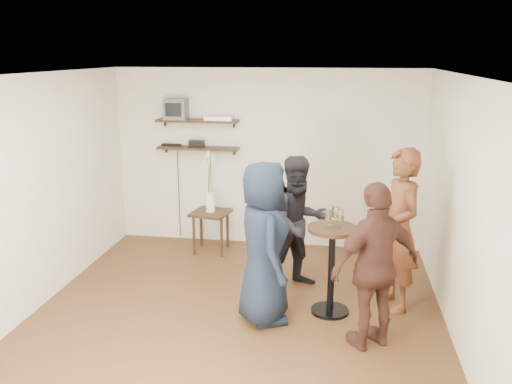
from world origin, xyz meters
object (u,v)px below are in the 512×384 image
person_plaid (399,230)px  person_navy (264,243)px  dvd_deck (219,118)px  radio (197,144)px  person_dark (299,223)px  side_table (211,218)px  person_brown (375,266)px  crt_monitor (176,109)px  drinks_table (332,258)px

person_plaid → person_navy: 1.52m
dvd_deck → radio: bearing=180.0°
person_plaid → person_dark: person_plaid is taller
side_table → person_brown: bearing=-46.4°
side_table → radio: bearing=127.8°
radio → side_table: bearing=-52.2°
dvd_deck → side_table: dvd_deck is taller
person_brown → radio: bearing=-80.9°
person_dark → person_navy: person_navy is taller
crt_monitor → radio: 0.58m
dvd_deck → person_dark: 2.16m
person_navy → person_plaid: bearing=-90.8°
person_plaid → person_dark: 1.20m
drinks_table → person_dark: 0.78m
person_plaid → person_navy: bearing=-89.2°
crt_monitor → dvd_deck: (0.64, 0.00, -0.12)m
person_plaid → person_dark: bearing=-128.4°
drinks_table → person_brown: 0.78m
radio → person_plaid: size_ratio=0.12×
person_plaid → side_table: bearing=-139.2°
crt_monitor → dvd_deck: bearing=0.0°
drinks_table → person_navy: size_ratio=0.57×
dvd_deck → radio: (-0.35, 0.00, -0.38)m
person_brown → person_plaid: bearing=-142.1°
person_navy → drinks_table: bearing=-90.0°
dvd_deck → side_table: size_ratio=0.67×
dvd_deck → person_navy: dvd_deck is taller
crt_monitor → side_table: 1.66m
person_navy → person_brown: size_ratio=1.05×
side_table → person_brown: person_brown is taller
person_brown → drinks_table: bearing=-90.0°
side_table → drinks_table: size_ratio=0.60×
crt_monitor → dvd_deck: crt_monitor is taller
radio → person_navy: person_navy is taller
radio → crt_monitor: bearing=180.0°
drinks_table → crt_monitor: bearing=139.1°
crt_monitor → radio: size_ratio=1.45×
person_dark → person_navy: bearing=-140.8°
dvd_deck → person_navy: 2.69m
drinks_table → person_plaid: size_ratio=0.54×
radio → person_navy: 2.73m
radio → side_table: (0.28, -0.36, -1.02)m
drinks_table → person_plaid: bearing=19.7°
person_plaid → person_dark: (-1.13, 0.38, -0.10)m
dvd_deck → drinks_table: bearing=-50.1°
radio → side_table: 1.11m
side_table → person_brown: size_ratio=0.36×
radio → person_dark: 2.24m
person_plaid → radio: bearing=-142.2°
drinks_table → dvd_deck: bearing=129.9°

